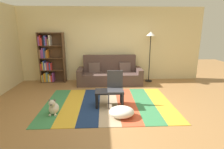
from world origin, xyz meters
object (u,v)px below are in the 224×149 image
coffee_table (109,94)px  pouf (122,112)px  bookshelf (49,59)px  dog (54,108)px  couch (110,74)px  folding_chair (115,85)px  tv_remote (113,90)px  standing_lamp (151,40)px

coffee_table → pouf: bearing=-68.5°
bookshelf → dog: bookshelf is taller
couch → coffee_table: bearing=-92.3°
pouf → dog: dog is taller
folding_chair → couch: bearing=144.1°
bookshelf → coffee_table: (2.12, -2.24, -0.55)m
coffee_table → dog: bearing=-162.5°
tv_remote → folding_chair: size_ratio=0.17×
bookshelf → standing_lamp: (3.67, -0.09, 0.65)m
pouf → folding_chair: (-0.10, 0.66, 0.40)m
coffee_table → standing_lamp: (1.55, 2.15, 1.20)m
coffee_table → pouf: size_ratio=1.27×
coffee_table → standing_lamp: bearing=54.2°
coffee_table → couch: bearing=87.7°
couch → tv_remote: bearing=-89.6°
tv_remote → folding_chair: (0.06, 0.03, 0.12)m
coffee_table → tv_remote: size_ratio=4.77×
pouf → folding_chair: bearing=98.7°
couch → folding_chair: (0.07, -1.94, 0.20)m
bookshelf → dog: bearing=-72.9°
folding_chair → pouf: bearing=-29.2°
bookshelf → coffee_table: bookshelf is taller
pouf → standing_lamp: (1.30, 2.79, 1.39)m
bookshelf → standing_lamp: standing_lamp is taller
standing_lamp → folding_chair: standing_lamp is taller
bookshelf → pouf: (2.37, -2.88, -0.74)m
folding_chair → standing_lamp: bearing=108.6°
couch → standing_lamp: bearing=7.3°
couch → dog: (-1.38, -2.37, -0.18)m
bookshelf → tv_remote: 3.18m
bookshelf → standing_lamp: bearing=-1.5°
coffee_table → pouf: (0.25, -0.64, -0.19)m
pouf → dog: size_ratio=1.42×
couch → bookshelf: bookshelf is taller
pouf → tv_remote: tv_remote is taller
dog → tv_remote: bearing=16.3°
pouf → couch: bearing=93.8°
couch → standing_lamp: standing_lamp is taller
coffee_table → tv_remote: (0.09, -0.00, 0.09)m
pouf → dog: 1.57m
dog → tv_remote: tv_remote is taller
pouf → tv_remote: size_ratio=3.75×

